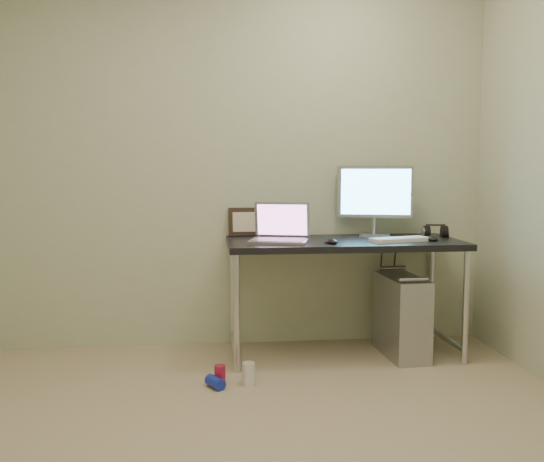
{
  "coord_description": "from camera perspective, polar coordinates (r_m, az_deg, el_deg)",
  "views": [
    {
      "loc": [
        -0.15,
        -2.35,
        1.22
      ],
      "look_at": [
        0.22,
        1.08,
        0.85
      ],
      "focal_mm": 40.0,
      "sensor_mm": 36.0,
      "label": 1
    }
  ],
  "objects": [
    {
      "name": "wall_back",
      "position": [
        4.1,
        -4.05,
        6.52
      ],
      "size": [
        3.5,
        0.02,
        2.5
      ],
      "primitive_type": "cube",
      "color": "beige",
      "rests_on": "ground"
    },
    {
      "name": "desk",
      "position": [
        3.91,
        6.76,
        -2.06
      ],
      "size": [
        1.48,
        0.65,
        0.75
      ],
      "color": "black",
      "rests_on": "ground"
    },
    {
      "name": "tower_computer",
      "position": [
        4.02,
        12.09,
        -7.83
      ],
      "size": [
        0.25,
        0.51,
        0.55
      ],
      "rotation": [
        0.0,
        0.0,
        0.06
      ],
      "color": "#A6A6AB",
      "rests_on": "ground"
    },
    {
      "name": "cable_a",
      "position": [
        4.3,
        10.06,
        -4.97
      ],
      "size": [
        0.01,
        0.16,
        0.69
      ],
      "primitive_type": "cylinder",
      "rotation": [
        0.21,
        0.0,
        0.0
      ],
      "color": "black",
      "rests_on": "ground"
    },
    {
      "name": "cable_b",
      "position": [
        4.31,
        11.29,
        -5.24
      ],
      "size": [
        0.02,
        0.11,
        0.71
      ],
      "primitive_type": "cylinder",
      "rotation": [
        0.14,
        0.0,
        0.09
      ],
      "color": "black",
      "rests_on": "ground"
    },
    {
      "name": "can_red",
      "position": [
        3.49,
        -4.92,
        -13.38
      ],
      "size": [
        0.08,
        0.08,
        0.11
      ],
      "primitive_type": "cylinder",
      "rotation": [
        0.0,
        0.0,
        -0.3
      ],
      "color": "#AC1838",
      "rests_on": "ground"
    },
    {
      "name": "can_white",
      "position": [
        3.48,
        -2.22,
        -13.28
      ],
      "size": [
        0.08,
        0.08,
        0.13
      ],
      "primitive_type": "cylinder",
      "rotation": [
        0.0,
        0.0,
        0.12
      ],
      "color": "white",
      "rests_on": "ground"
    },
    {
      "name": "can_blue",
      "position": [
        3.45,
        -5.37,
        -14.0
      ],
      "size": [
        0.12,
        0.14,
        0.07
      ],
      "primitive_type": "cylinder",
      "rotation": [
        1.57,
        0.0,
        0.55
      ],
      "color": "#192BB8",
      "rests_on": "ground"
    },
    {
      "name": "laptop",
      "position": [
        3.77,
        0.78,
        -0.16
      ],
      "size": [
        0.42,
        0.37,
        0.24
      ],
      "rotation": [
        0.0,
        0.0,
        -0.27
      ],
      "color": "#A7A8AE",
      "rests_on": "desk"
    },
    {
      "name": "monitor",
      "position": [
        4.14,
        9.66,
        3.36
      ],
      "size": [
        0.5,
        0.19,
        0.47
      ],
      "rotation": [
        0.0,
        0.0,
        -0.25
      ],
      "color": "#A7A8AE",
      "rests_on": "desk"
    },
    {
      "name": "keyboard",
      "position": [
        3.88,
        11.96,
        -0.79
      ],
      "size": [
        0.4,
        0.22,
        0.02
      ],
      "primitive_type": "cube",
      "rotation": [
        0.0,
        0.0,
        0.28
      ],
      "color": "white",
      "rests_on": "desk"
    },
    {
      "name": "mouse_right",
      "position": [
        3.96,
        14.76,
        -0.6
      ],
      "size": [
        0.09,
        0.13,
        0.04
      ],
      "primitive_type": "ellipsoid",
      "rotation": [
        0.0,
        0.0,
        0.17
      ],
      "color": "black",
      "rests_on": "desk"
    },
    {
      "name": "mouse_left",
      "position": [
        3.71,
        5.58,
        -0.88
      ],
      "size": [
        0.1,
        0.13,
        0.04
      ],
      "primitive_type": "ellipsoid",
      "rotation": [
        0.0,
        0.0,
        0.26
      ],
      "color": "black",
      "rests_on": "desk"
    },
    {
      "name": "headphones",
      "position": [
        4.18,
        15.12,
        -0.15
      ],
      "size": [
        0.17,
        0.1,
        0.11
      ],
      "rotation": [
        0.0,
        0.0,
        -0.17
      ],
      "color": "black",
      "rests_on": "desk"
    },
    {
      "name": "picture_frame",
      "position": [
        4.1,
        -2.46,
        0.87
      ],
      "size": [
        0.24,
        0.07,
        0.19
      ],
      "primitive_type": "cube",
      "rotation": [
        -0.21,
        0.0,
        0.02
      ],
      "color": "black",
      "rests_on": "desk"
    },
    {
      "name": "webcam",
      "position": [
        4.12,
        0.74,
        0.77
      ],
      "size": [
        0.04,
        0.04,
        0.12
      ],
      "rotation": [
        0.0,
        0.0,
        0.21
      ],
      "color": "silver",
      "rests_on": "desk"
    }
  ]
}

